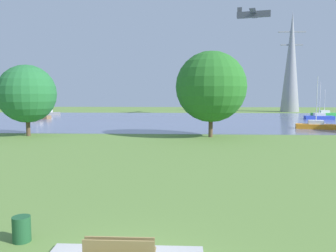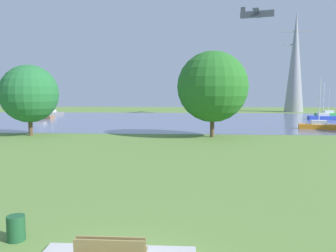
{
  "view_description": "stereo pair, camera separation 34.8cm",
  "coord_description": "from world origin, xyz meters",
  "px_view_note": "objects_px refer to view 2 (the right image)",
  "views": [
    {
      "loc": [
        1.63,
        -8.31,
        4.65
      ],
      "look_at": [
        0.47,
        16.64,
        2.22
      ],
      "focal_mm": 37.0,
      "sensor_mm": 36.0,
      "label": 1
    },
    {
      "loc": [
        1.97,
        -8.29,
        4.65
      ],
      "look_at": [
        0.47,
        16.64,
        2.22
      ],
      "focal_mm": 37.0,
      "sensor_mm": 36.0,
      "label": 2
    }
  ],
  "objects_px": {
    "sailboat_green": "(328,114)",
    "electricity_pylon": "(295,62)",
    "sailboat_gray": "(52,113)",
    "light_aircraft": "(257,14)",
    "litter_bin": "(16,228)",
    "tree_east_far": "(213,87)",
    "sailboat_blue": "(323,117)",
    "sailboat_orange": "(319,126)",
    "sailboat_brown": "(40,116)",
    "tree_west_near": "(29,94)"
  },
  "relations": [
    {
      "from": "sailboat_green",
      "to": "electricity_pylon",
      "type": "relative_size",
      "value": 0.22
    },
    {
      "from": "sailboat_gray",
      "to": "light_aircraft",
      "type": "relative_size",
      "value": 0.95
    },
    {
      "from": "litter_bin",
      "to": "tree_east_far",
      "type": "height_order",
      "value": "tree_east_far"
    },
    {
      "from": "tree_east_far",
      "to": "sailboat_blue",
      "type": "bearing_deg",
      "value": 50.11
    },
    {
      "from": "sailboat_orange",
      "to": "sailboat_brown",
      "type": "relative_size",
      "value": 0.83
    },
    {
      "from": "sailboat_blue",
      "to": "tree_west_near",
      "type": "height_order",
      "value": "tree_west_near"
    },
    {
      "from": "sailboat_blue",
      "to": "electricity_pylon",
      "type": "relative_size",
      "value": 0.27
    },
    {
      "from": "litter_bin",
      "to": "sailboat_brown",
      "type": "height_order",
      "value": "sailboat_brown"
    },
    {
      "from": "sailboat_green",
      "to": "tree_east_far",
      "type": "relative_size",
      "value": 0.58
    },
    {
      "from": "light_aircraft",
      "to": "tree_west_near",
      "type": "bearing_deg",
      "value": -131.91
    },
    {
      "from": "sailboat_green",
      "to": "sailboat_brown",
      "type": "bearing_deg",
      "value": -169.23
    },
    {
      "from": "tree_east_far",
      "to": "tree_west_near",
      "type": "bearing_deg",
      "value": 179.89
    },
    {
      "from": "sailboat_blue",
      "to": "electricity_pylon",
      "type": "height_order",
      "value": "electricity_pylon"
    },
    {
      "from": "sailboat_green",
      "to": "light_aircraft",
      "type": "height_order",
      "value": "light_aircraft"
    },
    {
      "from": "sailboat_gray",
      "to": "sailboat_brown",
      "type": "distance_m",
      "value": 9.75
    },
    {
      "from": "sailboat_green",
      "to": "tree_east_far",
      "type": "height_order",
      "value": "tree_east_far"
    },
    {
      "from": "sailboat_brown",
      "to": "tree_west_near",
      "type": "relative_size",
      "value": 1.05
    },
    {
      "from": "sailboat_orange",
      "to": "sailboat_blue",
      "type": "xyz_separation_m",
      "value": [
        6.57,
        16.08,
        -0.0
      ]
    },
    {
      "from": "litter_bin",
      "to": "tree_west_near",
      "type": "xyz_separation_m",
      "value": [
        -11.66,
        26.0,
        4.1
      ]
    },
    {
      "from": "sailboat_gray",
      "to": "sailboat_green",
      "type": "bearing_deg",
      "value": 0.61
    },
    {
      "from": "sailboat_gray",
      "to": "sailboat_orange",
      "type": "bearing_deg",
      "value": -28.65
    },
    {
      "from": "sailboat_blue",
      "to": "sailboat_brown",
      "type": "xyz_separation_m",
      "value": [
        -49.21,
        -1.39,
        0.02
      ]
    },
    {
      "from": "sailboat_orange",
      "to": "sailboat_brown",
      "type": "xyz_separation_m",
      "value": [
        -42.65,
        14.7,
        0.02
      ]
    },
    {
      "from": "sailboat_blue",
      "to": "tree_east_far",
      "type": "relative_size",
      "value": 0.72
    },
    {
      "from": "litter_bin",
      "to": "tree_west_near",
      "type": "distance_m",
      "value": 28.79
    },
    {
      "from": "litter_bin",
      "to": "sailboat_orange",
      "type": "height_order",
      "value": "sailboat_orange"
    },
    {
      "from": "sailboat_brown",
      "to": "tree_west_near",
      "type": "distance_m",
      "value": 25.25
    },
    {
      "from": "sailboat_green",
      "to": "light_aircraft",
      "type": "relative_size",
      "value": 0.62
    },
    {
      "from": "sailboat_orange",
      "to": "light_aircraft",
      "type": "relative_size",
      "value": 0.79
    },
    {
      "from": "sailboat_gray",
      "to": "sailboat_blue",
      "type": "bearing_deg",
      "value": -9.13
    },
    {
      "from": "sailboat_green",
      "to": "tree_west_near",
      "type": "xyz_separation_m",
      "value": [
        -44.42,
        -33.39,
        4.06
      ]
    },
    {
      "from": "electricity_pylon",
      "to": "sailboat_green",
      "type": "bearing_deg",
      "value": -80.71
    },
    {
      "from": "electricity_pylon",
      "to": "light_aircraft",
      "type": "relative_size",
      "value": 2.8
    },
    {
      "from": "sailboat_gray",
      "to": "sailboat_blue",
      "type": "xyz_separation_m",
      "value": [
        51.01,
        -8.2,
        -0.02
      ]
    },
    {
      "from": "sailboat_gray",
      "to": "electricity_pylon",
      "type": "relative_size",
      "value": 0.34
    },
    {
      "from": "sailboat_gray",
      "to": "tree_east_far",
      "type": "height_order",
      "value": "tree_east_far"
    },
    {
      "from": "sailboat_brown",
      "to": "light_aircraft",
      "type": "relative_size",
      "value": 0.95
    },
    {
      "from": "tree_west_near",
      "to": "litter_bin",
      "type": "bearing_deg",
      "value": -65.83
    },
    {
      "from": "sailboat_orange",
      "to": "tree_east_far",
      "type": "bearing_deg",
      "value": -148.63
    },
    {
      "from": "tree_east_far",
      "to": "sailboat_brown",
      "type": "bearing_deg",
      "value": 140.92
    },
    {
      "from": "sailboat_gray",
      "to": "sailboat_blue",
      "type": "relative_size",
      "value": 1.25
    },
    {
      "from": "sailboat_gray",
      "to": "electricity_pylon",
      "type": "height_order",
      "value": "electricity_pylon"
    },
    {
      "from": "sailboat_gray",
      "to": "tree_east_far",
      "type": "distance_m",
      "value": 45.02
    },
    {
      "from": "sailboat_gray",
      "to": "electricity_pylon",
      "type": "bearing_deg",
      "value": 15.99
    },
    {
      "from": "electricity_pylon",
      "to": "sailboat_blue",
      "type": "bearing_deg",
      "value": -94.72
    },
    {
      "from": "tree_west_near",
      "to": "electricity_pylon",
      "type": "relative_size",
      "value": 0.32
    },
    {
      "from": "sailboat_orange",
      "to": "electricity_pylon",
      "type": "bearing_deg",
      "value": 77.85
    },
    {
      "from": "tree_east_far",
      "to": "electricity_pylon",
      "type": "height_order",
      "value": "electricity_pylon"
    },
    {
      "from": "sailboat_gray",
      "to": "sailboat_blue",
      "type": "height_order",
      "value": "sailboat_gray"
    },
    {
      "from": "litter_bin",
      "to": "light_aircraft",
      "type": "xyz_separation_m",
      "value": [
        18.5,
        59.6,
        19.42
      ]
    }
  ]
}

